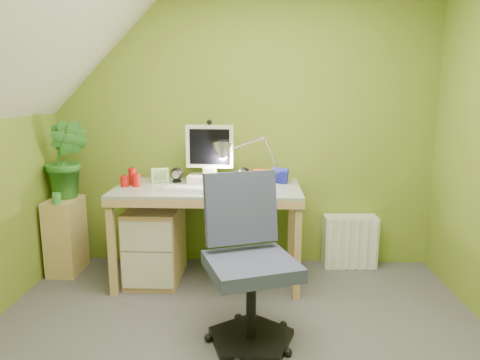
{
  "coord_description": "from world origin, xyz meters",
  "views": [
    {
      "loc": [
        0.12,
        -2.13,
        1.47
      ],
      "look_at": [
        0.0,
        1.0,
        0.85
      ],
      "focal_mm": 33.0,
      "sensor_mm": 36.0,
      "label": 1
    }
  ],
  "objects_px": {
    "side_ledge": "(66,236)",
    "desk_lamp": "(266,149)",
    "monitor": "(210,149)",
    "desk": "(209,234)",
    "task_chair": "(251,263)",
    "radiator": "(350,241)",
    "potted_plant": "(67,159)"
  },
  "relations": [
    {
      "from": "monitor",
      "to": "side_ledge",
      "type": "height_order",
      "value": "monitor"
    },
    {
      "from": "side_ledge",
      "to": "task_chair",
      "type": "height_order",
      "value": "task_chair"
    },
    {
      "from": "desk",
      "to": "desk_lamp",
      "type": "distance_m",
      "value": 0.81
    },
    {
      "from": "desk",
      "to": "desk_lamp",
      "type": "height_order",
      "value": "desk_lamp"
    },
    {
      "from": "monitor",
      "to": "side_ledge",
      "type": "bearing_deg",
      "value": -172.21
    },
    {
      "from": "desk",
      "to": "desk_lamp",
      "type": "xyz_separation_m",
      "value": [
        0.45,
        0.18,
        0.65
      ]
    },
    {
      "from": "desk",
      "to": "monitor",
      "type": "distance_m",
      "value": 0.67
    },
    {
      "from": "desk",
      "to": "monitor",
      "type": "bearing_deg",
      "value": 90.08
    },
    {
      "from": "monitor",
      "to": "desk_lamp",
      "type": "bearing_deg",
      "value": 4.24
    },
    {
      "from": "desk_lamp",
      "to": "task_chair",
      "type": "height_order",
      "value": "desk_lamp"
    },
    {
      "from": "task_chair",
      "to": "desk_lamp",
      "type": "bearing_deg",
      "value": 64.68
    },
    {
      "from": "side_ledge",
      "to": "radiator",
      "type": "distance_m",
      "value": 2.38
    },
    {
      "from": "desk_lamp",
      "to": "potted_plant",
      "type": "xyz_separation_m",
      "value": [
        -1.61,
        -0.02,
        -0.09
      ]
    },
    {
      "from": "desk",
      "to": "radiator",
      "type": "height_order",
      "value": "desk"
    },
    {
      "from": "desk_lamp",
      "to": "radiator",
      "type": "height_order",
      "value": "desk_lamp"
    },
    {
      "from": "side_ledge",
      "to": "monitor",
      "type": "bearing_deg",
      "value": 3.55
    },
    {
      "from": "desk_lamp",
      "to": "task_chair",
      "type": "relative_size",
      "value": 0.54
    },
    {
      "from": "potted_plant",
      "to": "radiator",
      "type": "bearing_deg",
      "value": 4.02
    },
    {
      "from": "radiator",
      "to": "desk",
      "type": "bearing_deg",
      "value": -167.24
    },
    {
      "from": "potted_plant",
      "to": "desk",
      "type": "bearing_deg",
      "value": -7.66
    },
    {
      "from": "desk_lamp",
      "to": "task_chair",
      "type": "xyz_separation_m",
      "value": [
        -0.1,
        -1.08,
        -0.53
      ]
    },
    {
      "from": "desk",
      "to": "task_chair",
      "type": "xyz_separation_m",
      "value": [
        0.35,
        -0.9,
        0.12
      ]
    },
    {
      "from": "task_chair",
      "to": "radiator",
      "type": "xyz_separation_m",
      "value": [
        0.83,
        1.22,
        -0.28
      ]
    },
    {
      "from": "side_ledge",
      "to": "task_chair",
      "type": "xyz_separation_m",
      "value": [
        1.54,
        -1.0,
        0.19
      ]
    },
    {
      "from": "desk_lamp",
      "to": "side_ledge",
      "type": "height_order",
      "value": "desk_lamp"
    },
    {
      "from": "desk_lamp",
      "to": "radiator",
      "type": "relative_size",
      "value": 1.22
    },
    {
      "from": "task_chair",
      "to": "radiator",
      "type": "height_order",
      "value": "task_chair"
    },
    {
      "from": "potted_plant",
      "to": "radiator",
      "type": "distance_m",
      "value": 2.45
    },
    {
      "from": "radiator",
      "to": "side_ledge",
      "type": "bearing_deg",
      "value": -177.31
    },
    {
      "from": "monitor",
      "to": "desk",
      "type": "bearing_deg",
      "value": -85.76
    },
    {
      "from": "side_ledge",
      "to": "desk_lamp",
      "type": "bearing_deg",
      "value": 2.58
    },
    {
      "from": "side_ledge",
      "to": "potted_plant",
      "type": "relative_size",
      "value": 0.97
    }
  ]
}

